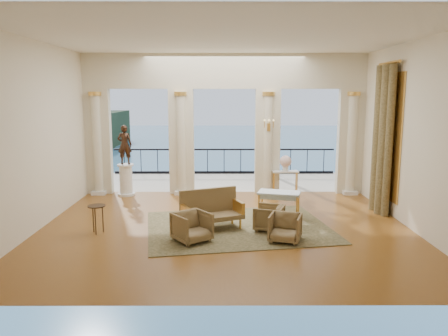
{
  "coord_description": "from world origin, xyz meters",
  "views": [
    {
      "loc": [
        -0.06,
        -10.3,
        3.24
      ],
      "look_at": [
        -0.03,
        0.6,
        1.39
      ],
      "focal_mm": 35.0,
      "sensor_mm": 36.0,
      "label": 1
    }
  ],
  "objects_px": {
    "side_table": "(97,209)",
    "armchair_d": "(211,203)",
    "armchair_c": "(269,217)",
    "settee": "(211,210)",
    "statue": "(125,145)",
    "armchair_a": "(192,226)",
    "armchair_b": "(285,226)",
    "pedestal": "(126,180)",
    "console_table": "(285,175)",
    "game_table": "(279,195)"
  },
  "relations": [
    {
      "from": "pedestal",
      "to": "side_table",
      "type": "bearing_deg",
      "value": -87.55
    },
    {
      "from": "side_table",
      "to": "armchair_d",
      "type": "bearing_deg",
      "value": 28.9
    },
    {
      "from": "armchair_b",
      "to": "game_table",
      "type": "bearing_deg",
      "value": 104.59
    },
    {
      "from": "settee",
      "to": "side_table",
      "type": "height_order",
      "value": "settee"
    },
    {
      "from": "armchair_c",
      "to": "settee",
      "type": "height_order",
      "value": "settee"
    },
    {
      "from": "settee",
      "to": "console_table",
      "type": "height_order",
      "value": "settee"
    },
    {
      "from": "settee",
      "to": "game_table",
      "type": "relative_size",
      "value": 1.34
    },
    {
      "from": "armchair_c",
      "to": "pedestal",
      "type": "bearing_deg",
      "value": -113.25
    },
    {
      "from": "armchair_d",
      "to": "statue",
      "type": "relative_size",
      "value": 0.56
    },
    {
      "from": "console_table",
      "to": "side_table",
      "type": "distance_m",
      "value": 6.36
    },
    {
      "from": "armchair_d",
      "to": "console_table",
      "type": "xyz_separation_m",
      "value": [
        2.33,
        2.48,
        0.3
      ]
    },
    {
      "from": "armchair_b",
      "to": "pedestal",
      "type": "xyz_separation_m",
      "value": [
        -4.5,
        4.51,
        0.15
      ]
    },
    {
      "from": "armchair_c",
      "to": "game_table",
      "type": "distance_m",
      "value": 1.06
    },
    {
      "from": "armchair_c",
      "to": "console_table",
      "type": "height_order",
      "value": "console_table"
    },
    {
      "from": "settee",
      "to": "armchair_c",
      "type": "bearing_deg",
      "value": -27.87
    },
    {
      "from": "pedestal",
      "to": "statue",
      "type": "relative_size",
      "value": 0.81
    },
    {
      "from": "statue",
      "to": "armchair_d",
      "type": "bearing_deg",
      "value": 141.59
    },
    {
      "from": "game_table",
      "to": "console_table",
      "type": "bearing_deg",
      "value": 93.82
    },
    {
      "from": "game_table",
      "to": "console_table",
      "type": "relative_size",
      "value": 1.39
    },
    {
      "from": "armchair_a",
      "to": "statue",
      "type": "relative_size",
      "value": 0.59
    },
    {
      "from": "pedestal",
      "to": "armchair_a",
      "type": "bearing_deg",
      "value": -61.63
    },
    {
      "from": "armchair_d",
      "to": "statue",
      "type": "bearing_deg",
      "value": 41.13
    },
    {
      "from": "armchair_d",
      "to": "console_table",
      "type": "distance_m",
      "value": 3.42
    },
    {
      "from": "settee",
      "to": "pedestal",
      "type": "relative_size",
      "value": 1.56
    },
    {
      "from": "armchair_c",
      "to": "armchair_b",
      "type": "bearing_deg",
      "value": 36.77
    },
    {
      "from": "armchair_c",
      "to": "side_table",
      "type": "relative_size",
      "value": 1.01
    },
    {
      "from": "armchair_a",
      "to": "armchair_b",
      "type": "height_order",
      "value": "armchair_a"
    },
    {
      "from": "armchair_a",
      "to": "side_table",
      "type": "distance_m",
      "value": 2.36
    },
    {
      "from": "armchair_c",
      "to": "armchair_d",
      "type": "distance_m",
      "value": 1.9
    },
    {
      "from": "settee",
      "to": "game_table",
      "type": "xyz_separation_m",
      "value": [
        1.76,
        0.82,
        0.18
      ]
    },
    {
      "from": "settee",
      "to": "statue",
      "type": "distance_m",
      "value": 4.71
    },
    {
      "from": "armchair_c",
      "to": "side_table",
      "type": "bearing_deg",
      "value": -69.29
    },
    {
      "from": "armchair_b",
      "to": "armchair_d",
      "type": "bearing_deg",
      "value": 146.47
    },
    {
      "from": "armchair_c",
      "to": "side_table",
      "type": "xyz_separation_m",
      "value": [
        -4.06,
        -0.19,
        0.24
      ]
    },
    {
      "from": "statue",
      "to": "game_table",
      "type": "bearing_deg",
      "value": 151.4
    },
    {
      "from": "statue",
      "to": "console_table",
      "type": "bearing_deg",
      "value": -177.01
    },
    {
      "from": "pedestal",
      "to": "armchair_d",
      "type": "bearing_deg",
      "value": -40.84
    },
    {
      "from": "armchair_c",
      "to": "settee",
      "type": "relative_size",
      "value": 0.43
    },
    {
      "from": "armchair_a",
      "to": "armchair_d",
      "type": "distance_m",
      "value": 2.11
    },
    {
      "from": "armchair_b",
      "to": "console_table",
      "type": "distance_m",
      "value": 4.61
    },
    {
      "from": "armchair_a",
      "to": "console_table",
      "type": "height_order",
      "value": "console_table"
    },
    {
      "from": "settee",
      "to": "side_table",
      "type": "xyz_separation_m",
      "value": [
        -2.67,
        -0.32,
        0.1
      ]
    },
    {
      "from": "statue",
      "to": "side_table",
      "type": "relative_size",
      "value": 1.87
    },
    {
      "from": "armchair_d",
      "to": "side_table",
      "type": "relative_size",
      "value": 1.06
    },
    {
      "from": "game_table",
      "to": "statue",
      "type": "distance_m",
      "value": 5.44
    },
    {
      "from": "armchair_b",
      "to": "side_table",
      "type": "distance_m",
      "value": 4.38
    },
    {
      "from": "armchair_a",
      "to": "pedestal",
      "type": "height_order",
      "value": "pedestal"
    },
    {
      "from": "armchair_b",
      "to": "game_table",
      "type": "height_order",
      "value": "game_table"
    },
    {
      "from": "settee",
      "to": "statue",
      "type": "height_order",
      "value": "statue"
    },
    {
      "from": "armchair_a",
      "to": "armchair_c",
      "type": "height_order",
      "value": "armchair_a"
    }
  ]
}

